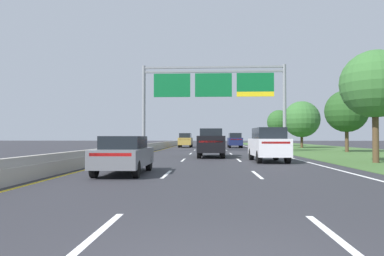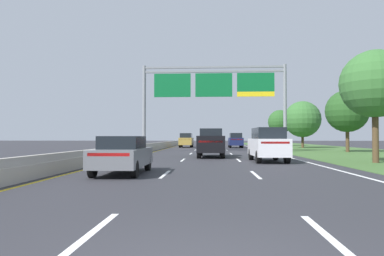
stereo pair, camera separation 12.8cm
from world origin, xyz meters
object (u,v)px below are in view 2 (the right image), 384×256
Objects in this scene: car_gold_left_lane_suv at (186,140)px; roadside_tree_mid at (347,111)px; car_blue_centre_lane_suv at (210,140)px; roadside_tree_distant at (280,122)px; car_white_right_lane_suv at (268,144)px; overhead_sign_gantry at (214,90)px; roadside_tree_far at (302,119)px; roadside_tree_near at (375,84)px; car_navy_right_lane_suv at (236,140)px; pickup_truck_black at (211,143)px; car_grey_left_lane_sedan at (123,154)px.

car_gold_left_lane_suv is 0.74× the size of roadside_tree_mid.
roadside_tree_distant is (12.20, 7.88, 3.08)m from car_blue_centre_lane_suv.
roadside_tree_distant reaches higher than car_white_right_lane_suv.
overhead_sign_gantry reaches higher than car_gold_left_lane_suv.
car_gold_left_lane_suv is (-7.29, 30.28, 0.00)m from car_white_right_lane_suv.
roadside_tree_far is 1.06× the size of roadside_tree_distant.
car_gold_left_lane_suv is at bearing 138.08° from roadside_tree_mid.
overhead_sign_gantry is 2.25× the size of roadside_tree_near.
car_navy_right_lane_suv is (-0.08, 28.28, 0.00)m from car_white_right_lane_suv.
pickup_truck_black is at bearing 34.35° from car_white_right_lane_suv.
roadside_tree_distant is at bearing 65.17° from overhead_sign_gantry.
car_gold_left_lane_suv is 0.71× the size of roadside_tree_far.
car_white_right_lane_suv and car_gold_left_lane_suv have the same top height.
car_gold_left_lane_suv is at bearing 8.58° from pickup_truck_black.
roadside_tree_distant is at bearing -58.61° from car_gold_left_lane_suv.
car_white_right_lane_suv is 40.66m from roadside_tree_distant.
roadside_tree_far is (-0.91, 14.06, -0.11)m from roadside_tree_mid.
car_grey_left_lane_sedan is 15.47m from roadside_tree_near.
overhead_sign_gantry is 13.80m from roadside_tree_mid.
car_grey_left_lane_sedan is at bearing -108.29° from roadside_tree_distant.
car_navy_right_lane_suv is 0.74× the size of roadside_tree_mid.
roadside_tree_mid is (13.61, 0.03, -2.31)m from overhead_sign_gantry.
car_white_right_lane_suv is at bearing -144.11° from pickup_truck_black.
roadside_tree_mid is (10.42, -13.83, 3.09)m from car_navy_right_lane_suv.
car_navy_right_lane_suv and car_gold_left_lane_suv have the same top height.
roadside_tree_far is (9.42, 28.51, 2.98)m from car_white_right_lane_suv.
overhead_sign_gantry reaches higher than roadside_tree_distant.
pickup_truck_black is 17.12m from roadside_tree_mid.
roadside_tree_mid reaches higher than pickup_truck_black.
overhead_sign_gantry is at bearing -176.70° from car_blue_centre_lane_suv.
car_grey_left_lane_sedan is 0.71× the size of roadside_tree_distant.
car_white_right_lane_suv is 1.01× the size of car_gold_left_lane_suv.
car_navy_right_lane_suv is 0.75× the size of roadside_tree_distant.
roadside_tree_mid is 0.96× the size of roadside_tree_far.
overhead_sign_gantry is 18.19m from car_blue_centre_lane_suv.
roadside_tree_mid is (4.18, 15.31, -0.49)m from roadside_tree_near.
roadside_tree_far reaches higher than car_blue_centre_lane_suv.
car_white_right_lane_suv is at bearing 179.87° from car_navy_right_lane_suv.
car_blue_centre_lane_suv is at bearing 106.94° from roadside_tree_near.
overhead_sign_gantry is at bearing -1.53° from pickup_truck_black.
car_navy_right_lane_suv is 1.06× the size of car_grey_left_lane_sedan.
pickup_truck_black reaches higher than car_gold_left_lane_suv.
roadside_tree_near is at bearing -156.10° from car_gold_left_lane_suv.
overhead_sign_gantry is at bearing -11.05° from car_grey_left_lane_sedan.
overhead_sign_gantry reaches higher than roadside_tree_far.
car_white_right_lane_suv is at bearing 172.00° from roadside_tree_near.
car_grey_left_lane_sedan is (-7.13, -35.91, -0.28)m from car_navy_right_lane_suv.
pickup_truck_black is 1.14× the size of car_white_right_lane_suv.
roadside_tree_near is 1.05× the size of roadside_tree_mid.
overhead_sign_gantry is 3.20× the size of car_navy_right_lane_suv.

